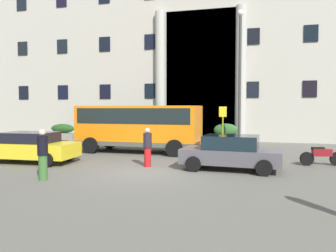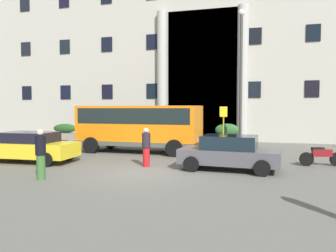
# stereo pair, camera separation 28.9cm
# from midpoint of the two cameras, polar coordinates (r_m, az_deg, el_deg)

# --- Properties ---
(ground_plane) EXTENTS (80.00, 64.00, 0.12)m
(ground_plane) POSITION_cam_midpoint_polar(r_m,az_deg,el_deg) (13.36, -4.38, -8.11)
(ground_plane) COLOR #5C5A52
(office_building_facade) EXTENTS (39.44, 9.66, 17.65)m
(office_building_facade) POSITION_cam_midpoint_polar(r_m,az_deg,el_deg) (30.81, 6.59, 14.90)
(office_building_facade) COLOR #ACA99A
(office_building_facade) RESTS_ON ground_plane
(orange_minibus) EXTENTS (6.96, 2.84, 2.66)m
(orange_minibus) POSITION_cam_midpoint_polar(r_m,az_deg,el_deg) (19.06, -5.41, 0.29)
(orange_minibus) COLOR orange
(orange_minibus) RESTS_ON ground_plane
(bus_stop_sign) EXTENTS (0.44, 0.08, 2.61)m
(bus_stop_sign) POSITION_cam_midpoint_polar(r_m,az_deg,el_deg) (19.84, 8.97, 0.44)
(bus_stop_sign) COLOR #9B991B
(bus_stop_sign) RESTS_ON ground_plane
(hedge_planter_far_east) EXTENTS (1.82, 0.98, 1.52)m
(hedge_planter_far_east) POSITION_cam_midpoint_polar(r_m,az_deg,el_deg) (23.33, 1.67, -1.30)
(hedge_planter_far_east) COLOR gray
(hedge_planter_far_east) RESTS_ON ground_plane
(hedge_planter_far_west) EXTENTS (2.11, 0.76, 1.26)m
(hedge_planter_far_west) POSITION_cam_midpoint_polar(r_m,az_deg,el_deg) (27.66, -17.92, -1.01)
(hedge_planter_far_west) COLOR gray
(hedge_planter_far_west) RESTS_ON ground_plane
(hedge_planter_entrance_right) EXTENTS (1.72, 0.75, 1.46)m
(hedge_planter_entrance_right) POSITION_cam_midpoint_polar(r_m,az_deg,el_deg) (23.13, 9.54, -1.45)
(hedge_planter_entrance_right) COLOR gray
(hedge_planter_entrance_right) RESTS_ON ground_plane
(hedge_planter_entrance_left) EXTENTS (1.79, 0.88, 1.27)m
(hedge_planter_entrance_left) POSITION_cam_midpoint_polar(r_m,az_deg,el_deg) (25.12, -7.09, -1.27)
(hedge_planter_entrance_left) COLOR #6B605E
(hedge_planter_entrance_left) RESTS_ON ground_plane
(parked_coupe_end) EXTENTS (4.10, 2.20, 1.42)m
(parked_coupe_end) POSITION_cam_midpoint_polar(r_m,az_deg,el_deg) (13.84, 10.15, -4.47)
(parked_coupe_end) COLOR #4B494F
(parked_coupe_end) RESTS_ON ground_plane
(white_taxi_kerbside) EXTENTS (4.39, 2.16, 1.42)m
(white_taxi_kerbside) POSITION_cam_midpoint_polar(r_m,az_deg,el_deg) (16.78, -23.12, -3.31)
(white_taxi_kerbside) COLOR gold
(white_taxi_kerbside) RESTS_ON ground_plane
(motorcycle_far_end) EXTENTS (1.88, 0.67, 0.89)m
(motorcycle_far_end) POSITION_cam_midpoint_polar(r_m,az_deg,el_deg) (16.05, 24.30, -4.62)
(motorcycle_far_end) COLOR black
(motorcycle_far_end) RESTS_ON ground_plane
(scooter_by_planter) EXTENTS (1.97, 0.55, 0.89)m
(scooter_by_planter) POSITION_cam_midpoint_polar(r_m,az_deg,el_deg) (18.39, -17.87, -3.53)
(scooter_by_planter) COLOR black
(scooter_by_planter) RESTS_ON ground_plane
(motorcycle_near_kerb) EXTENTS (2.00, 0.77, 0.89)m
(motorcycle_near_kerb) POSITION_cam_midpoint_polar(r_m,az_deg,el_deg) (15.96, 6.69, -4.38)
(motorcycle_near_kerb) COLOR black
(motorcycle_near_kerb) RESTS_ON ground_plane
(pedestrian_child_trailing) EXTENTS (0.36, 0.36, 1.80)m
(pedestrian_child_trailing) POSITION_cam_midpoint_polar(r_m,az_deg,el_deg) (12.55, -21.34, -4.55)
(pedestrian_child_trailing) COLOR #34612B
(pedestrian_child_trailing) RESTS_ON ground_plane
(pedestrian_woman_dark_dress) EXTENTS (0.36, 0.36, 1.68)m
(pedestrian_woman_dark_dress) POSITION_cam_midpoint_polar(r_m,az_deg,el_deg) (14.36, -4.11, -3.65)
(pedestrian_woman_dark_dress) COLOR red
(pedestrian_woman_dark_dress) RESTS_ON ground_plane
(lamppost_plaza_centre) EXTENTS (0.40, 0.40, 8.60)m
(lamppost_plaza_centre) POSITION_cam_midpoint_polar(r_m,az_deg,el_deg) (21.40, 11.85, 9.52)
(lamppost_plaza_centre) COLOR #373A37
(lamppost_plaza_centre) RESTS_ON ground_plane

